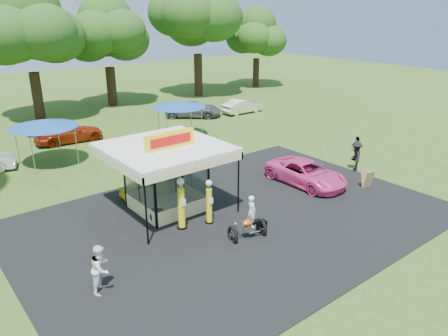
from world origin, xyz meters
The scene contains 22 objects.
ground centered at (0.00, 0.00, 0.00)m, with size 120.00×120.00×0.00m, color #36571B.
asphalt_apron centered at (0.00, 2.00, 0.02)m, with size 20.00×14.00×0.04m, color black.
gas_station_kiosk centered at (-2.00, 4.99, 1.78)m, with size 5.40×5.40×4.18m.
gas_pump_left centered at (-2.58, 2.78, 1.21)m, with size 0.47×0.47×2.53m.
gas_pump_right centered at (-1.27, 2.41, 1.06)m, with size 0.41×0.41×2.21m.
motorcycle centered at (-0.67, 0.21, 0.81)m, with size 1.83×1.13×2.09m.
spare_tires centered at (-3.15, 4.00, 0.38)m, with size 0.97×0.76×0.78m.
a_frame_sign centered at (8.27, 0.28, 0.53)m, with size 0.62×0.62×1.04m.
kiosk_car centered at (-2.00, 7.20, 0.48)m, with size 1.13×2.82×0.96m, color yellow.
pink_sedan centered at (5.99, 2.81, 0.69)m, with size 2.30×4.98×1.38m, color #EF4197.
spectator_west centered at (-7.42, 0.64, 0.93)m, with size 0.90×0.70×1.85m, color white.
spectator_east_a centered at (10.15, 2.40, 0.94)m, with size 1.22×0.70×1.89m, color black.
spectator_east_b centered at (11.81, 3.50, 0.82)m, with size 0.96×0.40×1.64m, color gray.
bg_car_b centered at (-1.61, 19.66, 0.73)m, with size 2.04×5.01×1.45m, color #96260B.
bg_car_d centered at (10.34, 20.38, 0.71)m, with size 2.37×5.13×1.43m, color #4F4F51.
bg_car_e centered at (14.89, 18.65, 0.69)m, with size 1.45×4.16×1.37m, color beige.
tent_west centered at (-4.46, 15.64, 2.71)m, with size 4.28×4.28×2.99m.
tent_east centered at (5.67, 15.48, 2.64)m, with size 4.17×4.17×2.92m.
oak_far_c centered at (-1.03, 28.51, 7.54)m, with size 10.09×10.09×11.89m.
oak_far_d centered at (6.80, 29.96, 6.82)m, with size 8.99×8.99×10.70m.
oak_far_e centered at (16.78, 28.53, 8.26)m, with size 10.87×10.87×12.94m.
oak_far_f centered at (26.04, 28.88, 6.11)m, with size 7.90×7.90×9.52m.
Camera 1 is at (-12.33, -12.50, 9.71)m, focal length 35.00 mm.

